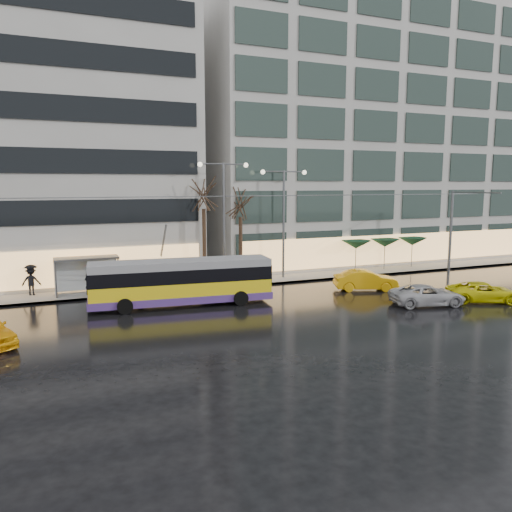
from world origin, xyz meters
TOP-DOWN VIEW (x-y plane):
  - ground at (0.00, 0.00)m, footprint 140.00×140.00m
  - sidewalk at (2.00, 14.00)m, footprint 80.00×10.00m
  - kerb at (2.00, 9.05)m, footprint 80.00×0.10m
  - building_right at (19.00, 19.00)m, footprint 32.00×14.00m
  - trolleybus at (-2.73, 5.25)m, footprint 11.41×4.86m
  - catenary at (1.00, 7.94)m, footprint 42.24×5.12m
  - bus_shelter at (-8.38, 10.69)m, footprint 4.20×1.60m
  - street_lamp_near at (2.00, 10.80)m, footprint 3.96×0.36m
  - street_lamp_far at (7.00, 10.80)m, footprint 3.96×0.36m
  - tree_a at (0.50, 11.00)m, footprint 3.20×3.20m
  - tree_b at (3.50, 11.20)m, footprint 3.20×3.20m
  - parasol_a at (14.00, 11.00)m, footprint 2.50×2.50m
  - parasol_b at (17.00, 11.00)m, footprint 2.50×2.50m
  - parasol_c at (20.00, 11.00)m, footprint 2.50×2.50m
  - taxi_b at (10.61, 4.62)m, footprint 4.73×3.06m
  - taxi_c at (15.64, -1.33)m, footprint 5.08×3.96m
  - sedan_silver at (11.61, -0.63)m, footprint 5.06×3.22m
  - pedestrian_a at (-7.93, 9.42)m, footprint 1.24×1.25m
  - pedestrian_b at (-4.32, 11.99)m, footprint 0.99×0.85m
  - pedestrian_c at (-11.53, 11.38)m, footprint 1.35×0.96m

SIDE VIEW (x-z plane):
  - ground at x=0.00m, z-range 0.00..0.00m
  - sidewalk at x=2.00m, z-range 0.00..0.15m
  - kerb at x=2.00m, z-range 0.00..0.15m
  - taxi_c at x=15.64m, z-range 0.00..1.28m
  - sedan_silver at x=11.61m, z-range 0.00..1.30m
  - taxi_b at x=10.61m, z-range 0.00..1.47m
  - pedestrian_b at x=-4.32m, z-range 0.15..1.92m
  - pedestrian_c at x=-11.53m, z-range 0.23..2.34m
  - trolleybus at x=-2.73m, z-range -1.20..4.02m
  - pedestrian_a at x=-7.93m, z-range 0.49..2.68m
  - bus_shelter at x=-8.38m, z-range 0.71..3.22m
  - parasol_a at x=14.00m, z-range 1.12..3.77m
  - parasol_b at x=17.00m, z-range 1.12..3.77m
  - parasol_c at x=20.00m, z-range 1.12..3.77m
  - catenary at x=1.00m, z-range 0.75..7.75m
  - street_lamp_far at x=7.00m, z-range 1.45..9.98m
  - street_lamp_near at x=2.00m, z-range 1.48..10.51m
  - tree_b at x=3.50m, z-range 2.55..10.25m
  - tree_a at x=0.50m, z-range 2.89..11.29m
  - building_right at x=19.00m, z-range 0.15..25.15m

